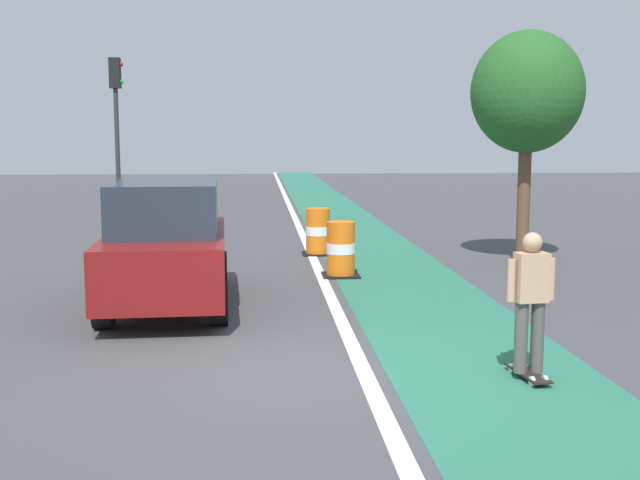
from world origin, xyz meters
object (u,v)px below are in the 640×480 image
at_px(skateboarder_on_lane, 530,301).
at_px(parked_suv_nearest, 167,243).
at_px(traffic_barrel_front, 341,250).
at_px(traffic_light_corner, 116,112).
at_px(street_tree_sidewalk, 527,93).
at_px(traffic_barrel_mid, 318,232).

relative_size(skateboarder_on_lane, parked_suv_nearest, 0.36).
xyz_separation_m(traffic_barrel_front, traffic_light_corner, (-5.88, 9.22, 2.97)).
distance_m(parked_suv_nearest, traffic_barrel_front, 4.03).
xyz_separation_m(skateboarder_on_lane, street_tree_sidewalk, (2.70, 8.20, 2.76)).
distance_m(traffic_barrel_front, street_tree_sidewalk, 5.38).
distance_m(traffic_barrel_front, traffic_light_corner, 11.33).
height_order(parked_suv_nearest, street_tree_sidewalk, street_tree_sidewalk).
height_order(traffic_barrel_front, street_tree_sidewalk, street_tree_sidewalk).
bearing_deg(traffic_barrel_front, skateboarder_on_lane, -78.01).
xyz_separation_m(traffic_light_corner, street_tree_sidewalk, (10.03, -7.83, 0.17)).
bearing_deg(parked_suv_nearest, traffic_barrel_mid, 62.43).
bearing_deg(skateboarder_on_lane, traffic_barrel_front, 101.99).
xyz_separation_m(skateboarder_on_lane, traffic_light_corner, (-7.33, 16.03, 2.59)).
relative_size(skateboarder_on_lane, traffic_barrel_mid, 1.55).
distance_m(traffic_light_corner, street_tree_sidewalk, 12.72).
height_order(skateboarder_on_lane, parked_suv_nearest, parked_suv_nearest).
bearing_deg(street_tree_sidewalk, traffic_barrel_mid, 160.48).
xyz_separation_m(parked_suv_nearest, traffic_barrel_mid, (2.86, 5.48, -0.50)).
xyz_separation_m(parked_suv_nearest, street_tree_sidewalk, (7.24, 3.93, 2.63)).
bearing_deg(traffic_barrel_front, traffic_light_corner, 122.53).
relative_size(parked_suv_nearest, street_tree_sidewalk, 0.94).
height_order(traffic_barrel_front, traffic_barrel_mid, same).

